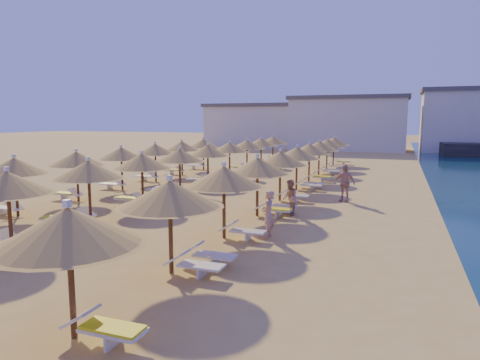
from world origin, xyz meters
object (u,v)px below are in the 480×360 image
at_px(beachgoer_b, 290,198).
at_px(beachgoer_a, 268,214).
at_px(parasol_row_west, 180,156).
at_px(beachgoer_c, 344,183).
at_px(parasol_row_east, 280,159).

bearing_deg(beachgoer_b, beachgoer_a, -23.69).
height_order(beachgoer_a, beachgoer_b, beachgoer_a).
distance_m(parasol_row_west, beachgoer_c, 9.04).
height_order(parasol_row_west, beachgoer_a, parasol_row_west).
bearing_deg(beachgoer_a, parasol_row_west, -139.67).
height_order(parasol_row_west, beachgoer_c, parasol_row_west).
bearing_deg(parasol_row_west, parasol_row_east, 0.00).
distance_m(parasol_row_east, beachgoer_b, 3.68).
bearing_deg(parasol_row_east, parasol_row_west, 180.00).
distance_m(parasol_row_east, parasol_row_west, 5.79).
height_order(parasol_row_east, beachgoer_a, parasol_row_east).
relative_size(parasol_row_east, beachgoer_c, 21.15).
relative_size(parasol_row_east, beachgoer_a, 24.04).
relative_size(parasol_row_west, beachgoer_a, 24.04).
distance_m(beachgoer_b, beachgoer_c, 4.49).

